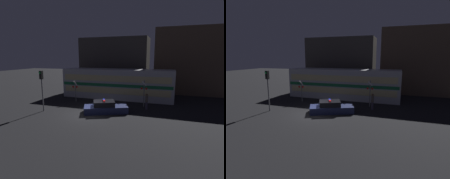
% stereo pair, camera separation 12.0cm
% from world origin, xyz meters
% --- Properties ---
extents(ground_plane, '(120.00, 120.00, 0.00)m').
position_xyz_m(ground_plane, '(0.00, 0.00, 0.00)').
color(ground_plane, black).
extents(train, '(15.74, 3.13, 4.19)m').
position_xyz_m(train, '(0.82, 7.94, 2.09)').
color(train, '#B7BABF').
rests_on(train, ground_plane).
extents(police_car, '(4.97, 3.61, 1.39)m').
position_xyz_m(police_car, '(1.56, 1.12, 0.52)').
color(police_car, navy).
rests_on(police_car, ground_plane).
extents(pedestrian, '(0.31, 0.31, 1.85)m').
position_xyz_m(pedestrian, '(5.64, 3.54, 0.95)').
color(pedestrian, '#3F384C').
rests_on(pedestrian, ground_plane).
extents(crossing_signal_near, '(0.80, 0.31, 3.18)m').
position_xyz_m(crossing_signal_near, '(5.18, 4.61, 1.93)').
color(crossing_signal_near, slate).
rests_on(crossing_signal_near, ground_plane).
extents(crossing_signal_far, '(0.80, 0.31, 2.87)m').
position_xyz_m(crossing_signal_far, '(-3.81, 4.25, 1.76)').
color(crossing_signal_far, slate).
rests_on(crossing_signal_far, ground_plane).
extents(traffic_light_corner, '(0.30, 0.46, 4.45)m').
position_xyz_m(traffic_light_corner, '(-5.13, -0.52, 3.19)').
color(traffic_light_corner, slate).
rests_on(traffic_light_corner, ground_plane).
extents(building_left, '(11.65, 4.88, 9.11)m').
position_xyz_m(building_left, '(-1.35, 14.14, 4.55)').
color(building_left, '#47423D').
rests_on(building_left, ground_plane).
extents(building_center, '(10.60, 5.19, 10.40)m').
position_xyz_m(building_center, '(10.85, 15.32, 5.20)').
color(building_center, brown).
rests_on(building_center, ground_plane).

